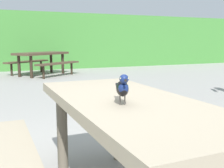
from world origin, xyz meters
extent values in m
cube|color=#428438|center=(0.00, 10.30, 1.10)|extent=(28.00, 2.34, 2.20)
cube|color=gray|center=(0.20, -0.07, 0.70)|extent=(0.77, 1.80, 0.07)
cylinder|color=#635B4C|center=(-0.07, 0.63, 0.33)|extent=(0.09, 0.09, 0.67)
cylinder|color=#635B4C|center=(0.47, 0.64, 0.33)|extent=(0.09, 0.09, 0.67)
cube|color=gray|center=(-0.50, -0.07, 0.41)|extent=(0.29, 1.71, 0.05)
cylinder|color=#635B4C|center=(-0.50, 0.57, 0.20)|extent=(0.07, 0.07, 0.39)
cube|color=gray|center=(0.90, -0.06, 0.41)|extent=(0.29, 1.71, 0.05)
cylinder|color=#635B4C|center=(0.90, 0.58, 0.20)|extent=(0.07, 0.07, 0.39)
ellipsoid|color=black|center=(0.10, -0.21, 0.84)|extent=(0.11, 0.16, 0.09)
ellipsoid|color=navy|center=(0.09, -0.25, 0.84)|extent=(0.08, 0.08, 0.06)
sphere|color=navy|center=(0.08, -0.27, 0.90)|extent=(0.05, 0.05, 0.05)
sphere|color=#EAE08C|center=(0.10, -0.28, 0.90)|extent=(0.01, 0.01, 0.01)
sphere|color=#EAE08C|center=(0.06, -0.27, 0.90)|extent=(0.01, 0.01, 0.01)
cone|color=black|center=(0.07, -0.31, 0.90)|extent=(0.02, 0.03, 0.02)
cube|color=black|center=(0.13, -0.10, 0.82)|extent=(0.06, 0.10, 0.04)
cylinder|color=#47423D|center=(0.11, -0.22, 0.77)|extent=(0.01, 0.01, 0.05)
cylinder|color=#47423D|center=(0.08, -0.21, 0.77)|extent=(0.01, 0.01, 0.05)
cube|color=#473828|center=(0.88, 7.53, 0.70)|extent=(1.91, 1.66, 0.07)
cylinder|color=#2E241A|center=(1.60, 7.72, 0.33)|extent=(0.09, 0.09, 0.67)
cylinder|color=#2E241A|center=(1.29, 8.15, 0.33)|extent=(0.09, 0.09, 0.67)
cylinder|color=#2E241A|center=(0.46, 6.90, 0.33)|extent=(0.09, 0.09, 0.67)
cylinder|color=#2E241A|center=(0.15, 7.34, 0.33)|extent=(0.09, 0.09, 0.67)
cube|color=#473828|center=(1.28, 6.96, 0.41)|extent=(1.55, 1.22, 0.05)
cylinder|color=#2E241A|center=(1.81, 7.33, 0.20)|extent=(0.07, 0.07, 0.39)
cylinder|color=#2E241A|center=(0.76, 6.59, 0.20)|extent=(0.07, 0.07, 0.39)
cube|color=#473828|center=(0.47, 8.10, 0.41)|extent=(1.55, 1.22, 0.05)
cylinder|color=#2E241A|center=(0.99, 8.47, 0.20)|extent=(0.07, 0.07, 0.39)
cylinder|color=#2E241A|center=(-0.05, 7.73, 0.20)|extent=(0.07, 0.07, 0.39)
camera|label=1|loc=(-0.57, -1.62, 1.10)|focal=44.48mm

